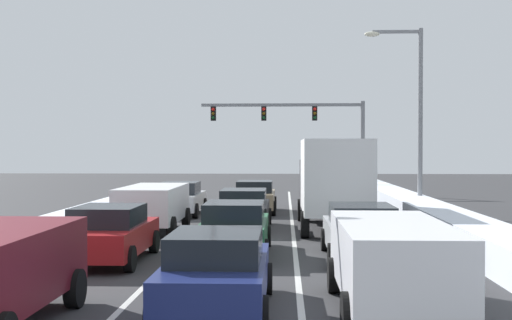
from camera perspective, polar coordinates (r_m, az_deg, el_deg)
The scene contains 18 objects.
ground_plane at distance 21.37m, azimuth -1.35°, elevation -7.20°, with size 120.00×120.00×0.00m, color #333335.
lane_stripe_between_right_lane_and_center_lane at distance 25.36m, azimuth 3.11°, elevation -5.90°, with size 0.14×44.78×0.01m, color silver.
lane_stripe_between_center_lane_and_left_lane at distance 25.55m, azimuth -4.57°, elevation -5.85°, with size 0.14×44.78×0.01m, color silver.
snow_bank_right_shoulder at distance 25.93m, azimuth 14.95°, elevation -4.81°, with size 1.68×44.78×0.88m, color silver.
snow_bank_left_shoulder at distance 26.69m, azimuth -15.99°, elevation -5.08°, with size 1.79×44.78×0.49m, color silver.
suv_white_right_lane_nearest at distance 12.93m, azimuth 11.39°, elevation -8.06°, with size 2.16×4.90×1.67m.
sedan_silver_right_lane_second at distance 18.87m, azimuth 8.81°, elevation -5.97°, with size 2.00×4.50×1.51m.
box_truck_right_lane_third at distance 25.54m, azimuth 6.49°, elevation -1.59°, with size 2.53×7.20×3.36m.
suv_gray_right_lane_fourth at distance 33.42m, azimuth 5.69°, elevation -2.50°, with size 2.16×4.90×1.67m.
sedan_navy_center_lane_nearest at distance 12.75m, azimuth -3.32°, elevation -9.32°, with size 2.00×4.50×1.51m.
sedan_green_center_lane_second at distance 19.52m, azimuth -1.80°, elevation -5.72°, with size 2.00×4.50×1.51m.
sedan_black_center_lane_third at distance 25.58m, azimuth -1.02°, elevation -4.13°, with size 2.00×4.50×1.51m.
sedan_tan_center_lane_fourth at distance 32.18m, azimuth -0.09°, elevation -3.08°, with size 2.00×4.50×1.51m.
sedan_red_left_lane_second at distance 18.72m, azimuth -12.17°, elevation -6.03°, with size 2.00×4.50×1.51m.
suv_white_left_lane_third at distance 25.00m, azimuth -8.63°, elevation -3.68°, with size 2.16×4.90×1.67m.
sedan_silver_left_lane_fourth at distance 31.22m, azimuth -6.36°, elevation -3.21°, with size 2.00×4.50×1.51m.
traffic_light_gantry at distance 45.57m, azimuth 4.16°, elevation 3.11°, with size 10.94×0.47×6.20m.
street_lamp_right_mid at distance 31.89m, azimuth 13.00°, elevation 4.61°, with size 2.66×0.36×8.51m.
Camera 1 is at (1.39, -4.83, 3.05)m, focal length 47.67 mm.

